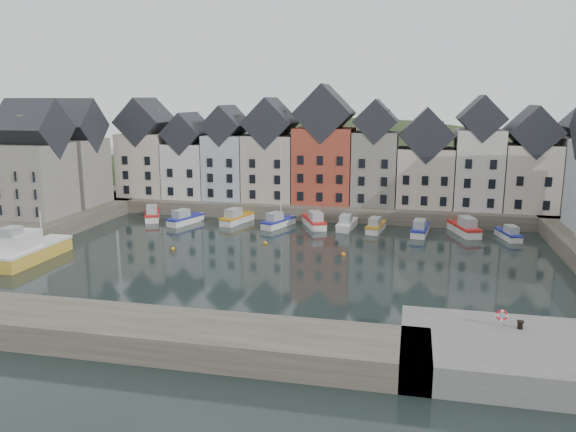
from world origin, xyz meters
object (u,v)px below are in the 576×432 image
(boat_a, at_px, (152,215))
(boat_d, at_px, (278,221))
(life_ring_post, at_px, (502,316))
(large_vessel, at_px, (30,250))
(mooring_bollard, at_px, (520,324))

(boat_a, distance_m, boat_d, 19.34)
(boat_d, bearing_deg, life_ring_post, -33.83)
(large_vessel, distance_m, mooring_bollard, 49.94)
(boat_a, bearing_deg, life_ring_post, -64.08)
(boat_d, xyz_separation_m, life_ring_post, (24.54, -35.67, 2.10))
(large_vessel, bearing_deg, boat_a, 82.47)
(boat_a, xyz_separation_m, life_ring_post, (43.87, -36.33, 2.13))
(boat_a, relative_size, mooring_bollard, 11.92)
(boat_d, relative_size, life_ring_post, 9.00)
(boat_d, distance_m, large_vessel, 31.97)
(boat_a, bearing_deg, large_vessel, -122.05)
(large_vessel, xyz_separation_m, life_ring_post, (46.99, -12.92, 1.56))
(boat_d, bearing_deg, mooring_bollard, -32.44)
(life_ring_post, bearing_deg, boat_d, 124.53)
(mooring_bollard, xyz_separation_m, life_ring_post, (-1.25, -0.06, 0.55))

